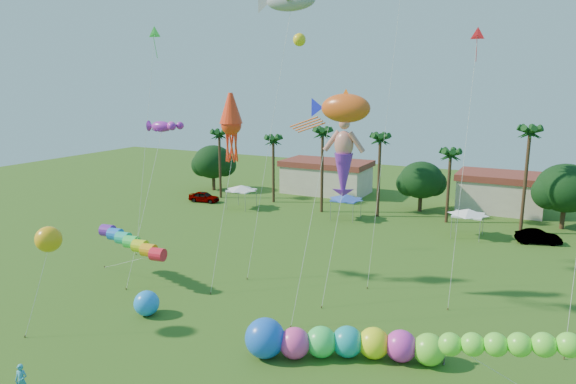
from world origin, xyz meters
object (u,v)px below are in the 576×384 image
at_px(car_a, 204,197).
at_px(car_b, 538,237).
at_px(spectator_b, 442,350).
at_px(blue_ball, 147,303).
at_px(caterpillar_inflatable, 336,343).
at_px(spectator_a, 21,380).

xyz_separation_m(car_a, car_b, (41.31, 0.12, -0.01)).
xyz_separation_m(car_b, spectator_b, (-4.35, -27.78, 0.14)).
bearing_deg(blue_ball, car_b, 51.94).
distance_m(car_a, spectator_b, 46.17).
height_order(spectator_b, caterpillar_inflatable, caterpillar_inflatable).
distance_m(car_b, spectator_a, 46.96).
relative_size(spectator_a, caterpillar_inflatable, 0.16).
xyz_separation_m(spectator_b, caterpillar_inflatable, (-5.68, -2.21, 0.15)).
relative_size(car_b, spectator_b, 2.53).
height_order(caterpillar_inflatable, blue_ball, caterpillar_inflatable).
xyz_separation_m(car_a, spectator_a, (18.17, -40.74, 0.16)).
bearing_deg(blue_ball, spectator_b, 8.22).
bearing_deg(car_a, blue_ball, -157.50).
bearing_deg(caterpillar_inflatable, car_b, 48.86).
xyz_separation_m(caterpillar_inflatable, blue_ball, (-13.94, -0.63, -0.11)).
bearing_deg(car_b, car_a, 73.96).
bearing_deg(caterpillar_inflatable, car_a, 113.68).
bearing_deg(blue_ball, spectator_a, -85.39).
relative_size(spectator_b, blue_ball, 0.96).
distance_m(car_b, spectator_b, 28.12).
distance_m(car_a, caterpillar_inflatable, 43.26).
bearing_deg(spectator_b, caterpillar_inflatable, -123.71).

